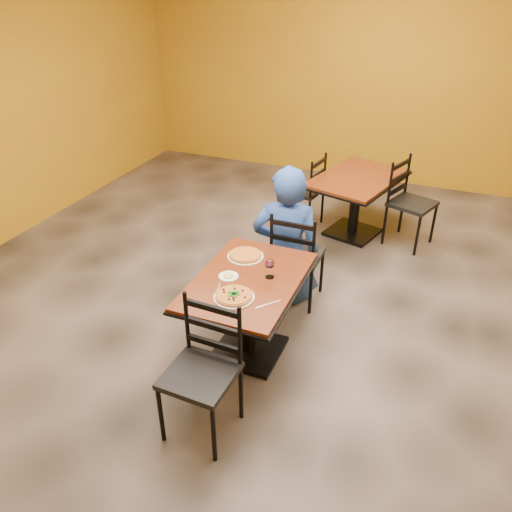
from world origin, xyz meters
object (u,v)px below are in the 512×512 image
at_px(diner, 287,235).
at_px(plate_main, 234,297).
at_px(chair_second_left, 303,191).
at_px(chair_main_near, 200,376).
at_px(chair_second_right, 412,204).
at_px(table_main, 248,299).
at_px(chair_main_far, 298,255).
at_px(plate_far, 245,256).
at_px(pizza_far, 245,255).
at_px(wine_glass, 270,268).
at_px(pizza_main, 234,295).
at_px(table_second, 356,192).
at_px(side_plate, 229,276).

relative_size(diner, plate_main, 4.44).
bearing_deg(diner, chair_second_left, -90.61).
bearing_deg(plate_main, chair_main_near, -88.53).
relative_size(chair_main_near, chair_second_right, 0.99).
distance_m(table_main, chair_main_far, 0.95).
bearing_deg(chair_main_near, plate_far, 100.55).
relative_size(chair_main_far, chair_second_right, 0.97).
height_order(diner, pizza_far, diner).
relative_size(chair_second_left, diner, 0.68).
bearing_deg(pizza_far, chair_second_right, 62.67).
distance_m(plate_far, wine_glass, 0.39).
relative_size(chair_main_far, pizza_main, 3.46).
xyz_separation_m(table_second, pizza_main, (-0.33, -2.82, 0.21)).
bearing_deg(table_second, side_plate, -100.74).
bearing_deg(chair_main_far, diner, -4.45).
xyz_separation_m(table_main, chair_second_left, (-0.33, 2.54, -0.09)).
bearing_deg(chair_main_near, pizza_far, 100.55).
height_order(table_second, diner, diner).
xyz_separation_m(chair_second_left, pizza_main, (0.33, -2.82, 0.30)).
height_order(plate_main, plate_far, same).
height_order(chair_main_near, side_plate, chair_main_near).
bearing_deg(chair_main_far, table_main, 81.97).
relative_size(table_main, side_plate, 7.69).
xyz_separation_m(chair_main_far, wine_glass, (0.03, -0.85, 0.35)).
bearing_deg(side_plate, chair_main_far, 74.08).
height_order(diner, wine_glass, diner).
bearing_deg(chair_second_left, pizza_main, 16.13).
height_order(chair_main_near, chair_second_right, chair_second_right).
bearing_deg(pizza_far, pizza_main, -74.82).
bearing_deg(wine_glass, pizza_far, 143.65).
height_order(chair_second_right, pizza_far, chair_second_right).
bearing_deg(side_plate, diner, 80.93).
height_order(table_main, diner, diner).
relative_size(plate_main, plate_far, 1.00).
height_order(table_main, table_second, same).
height_order(table_second, side_plate, side_plate).
bearing_deg(plate_far, pizza_far, 0.00).
height_order(chair_second_left, diner, diner).
height_order(table_second, chair_second_right, chair_second_right).
distance_m(chair_second_right, wine_glass, 2.61).
height_order(pizza_far, wine_glass, wine_glass).
bearing_deg(table_main, pizza_main, -88.93).
relative_size(chair_second_right, diner, 0.74).
relative_size(table_main, wine_glass, 6.83).
bearing_deg(chair_main_far, side_plate, 73.40).
relative_size(chair_main_near, chair_main_far, 1.02).
bearing_deg(table_second, diner, -101.75).
distance_m(table_main, pizza_far, 0.41).
height_order(pizza_main, wine_glass, wine_glass).
bearing_deg(chair_main_near, wine_glass, 84.62).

